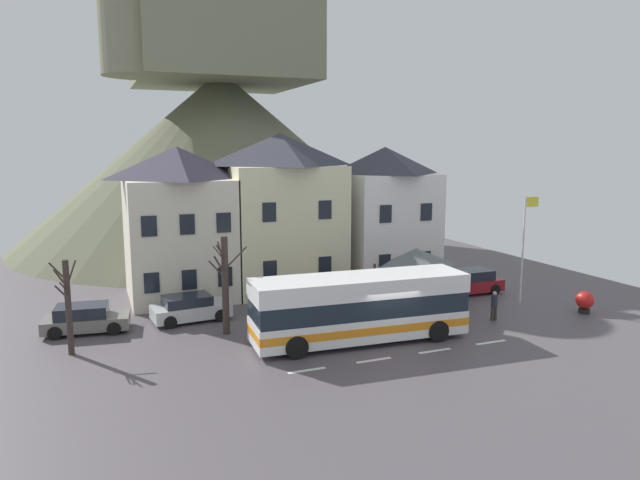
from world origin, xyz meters
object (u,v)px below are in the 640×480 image
object	(u,v)px
flagpole	(525,241)
harbour_buoy	(585,301)
pedestrian_00	(465,296)
parked_car_03	(360,289)
bus_shelter	(416,258)
townhouse_02	(384,214)
bare_tree_00	(68,305)
parked_car_00	(190,308)
bare_tree_01	(225,283)
townhouse_00	(179,223)
transit_bus	(360,308)
townhouse_01	(281,211)
pedestrian_02	(411,303)
parked_car_01	(85,319)
pedestrian_01	(494,304)
public_bench	(423,290)
parked_car_02	(468,282)
hilltop_castle	(221,149)

from	to	relation	value
flagpole	harbour_buoy	bearing A→B (deg)	-58.45
pedestrian_00	parked_car_03	bearing A→B (deg)	137.79
bus_shelter	flagpole	distance (m)	6.52
townhouse_02	bare_tree_00	xyz separation A→B (m)	(-19.43, -8.01, -2.22)
parked_car_00	parked_car_03	world-z (taller)	parked_car_03
flagpole	bare_tree_01	bearing A→B (deg)	176.95
townhouse_00	transit_bus	xyz separation A→B (m)	(6.37, -11.19, -2.89)
bus_shelter	bare_tree_00	xyz separation A→B (m)	(-17.33, -0.40, -0.69)
harbour_buoy	townhouse_01	bearing A→B (deg)	138.38
bare_tree_00	pedestrian_02	bearing A→B (deg)	-3.81
bus_shelter	parked_car_00	size ratio (longest dim) A/B	0.89
parked_car_01	bare_tree_00	xyz separation A→B (m)	(-0.59, -3.04, 1.55)
townhouse_01	bare_tree_01	xyz separation A→B (m)	(-5.40, -8.01, -2.37)
bare_tree_00	parked_car_00	bearing A→B (deg)	28.52
harbour_buoy	parked_car_00	bearing A→B (deg)	161.78
bus_shelter	pedestrian_01	distance (m)	4.69
pedestrian_01	pedestrian_02	distance (m)	4.25
townhouse_02	transit_bus	world-z (taller)	townhouse_02
public_bench	pedestrian_00	bearing A→B (deg)	-78.42
pedestrian_00	bare_tree_00	distance (m)	19.86
parked_car_03	transit_bus	bearing A→B (deg)	-114.90
parked_car_02	pedestrian_00	world-z (taller)	pedestrian_00
parked_car_02	parked_car_03	xyz separation A→B (m)	(-6.91, 0.90, 0.00)
townhouse_02	parked_car_01	world-z (taller)	townhouse_02
parked_car_01	public_bench	xyz separation A→B (m)	(18.56, -0.57, -0.19)
transit_bus	parked_car_00	size ratio (longest dim) A/B	2.50
bare_tree_00	bus_shelter	bearing A→B (deg)	1.34
bare_tree_01	pedestrian_01	bearing A→B (deg)	-12.82
pedestrian_00	pedestrian_02	world-z (taller)	pedestrian_00
parked_car_00	parked_car_01	bearing A→B (deg)	174.40
townhouse_00	transit_bus	world-z (taller)	townhouse_00
townhouse_01	transit_bus	bearing A→B (deg)	-89.70
townhouse_01	public_bench	world-z (taller)	townhouse_01
pedestrian_00	bare_tree_00	xyz separation A→B (m)	(-19.80, 0.70, 1.37)
harbour_buoy	bare_tree_01	distance (m)	19.12
pedestrian_02	harbour_buoy	xyz separation A→B (m)	(9.28, -2.43, -0.19)
parked_car_03	bare_tree_01	bearing A→B (deg)	-159.43
parked_car_00	pedestrian_01	bearing A→B (deg)	-27.36
bus_shelter	parked_car_01	world-z (taller)	bus_shelter
pedestrian_00	flagpole	xyz separation A→B (m)	(3.93, 0.05, 2.78)
pedestrian_01	parked_car_01	bearing A→B (deg)	163.41
townhouse_00	bare_tree_01	size ratio (longest dim) A/B	1.88
parked_car_02	public_bench	bearing A→B (deg)	-0.68
flagpole	parked_car_00	bearing A→B (deg)	168.51
hilltop_castle	parked_car_00	xyz separation A→B (m)	(-7.11, -24.12, -7.99)
parked_car_02	bare_tree_00	xyz separation A→B (m)	(-22.29, -2.40, 1.51)
transit_bus	pedestrian_00	distance (m)	7.91
townhouse_00	townhouse_01	distance (m)	6.32
transit_bus	bare_tree_00	bearing A→B (deg)	169.18
townhouse_01	bus_shelter	distance (m)	9.57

